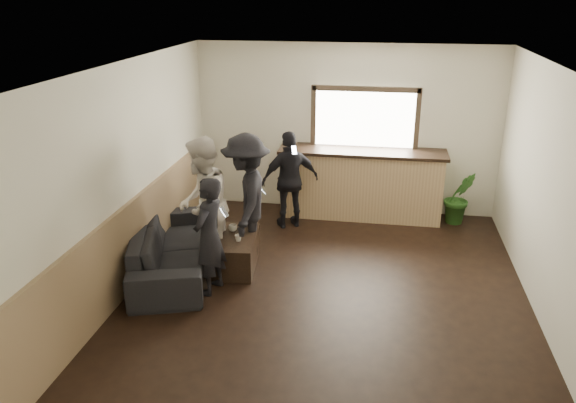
% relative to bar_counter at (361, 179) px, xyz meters
% --- Properties ---
extents(ground, '(5.00, 6.00, 0.01)m').
position_rel_bar_counter_xyz_m(ground, '(-0.30, -2.70, -0.64)').
color(ground, black).
extents(room_shell, '(5.01, 6.01, 2.80)m').
position_rel_bar_counter_xyz_m(room_shell, '(-1.04, -2.70, 0.83)').
color(room_shell, silver).
rests_on(room_shell, ground).
extents(bar_counter, '(2.70, 0.68, 2.13)m').
position_rel_bar_counter_xyz_m(bar_counter, '(0.00, 0.00, 0.00)').
color(bar_counter, tan).
rests_on(bar_counter, ground).
extents(sofa, '(1.54, 2.45, 0.67)m').
position_rel_bar_counter_xyz_m(sofa, '(-2.45, -2.39, -0.31)').
color(sofa, black).
rests_on(sofa, ground).
extents(coffee_table, '(0.65, 1.05, 0.44)m').
position_rel_bar_counter_xyz_m(coffee_table, '(-1.60, -2.14, -0.42)').
color(coffee_table, black).
rests_on(coffee_table, ground).
extents(cup_a, '(0.15, 0.15, 0.09)m').
position_rel_bar_counter_xyz_m(cup_a, '(-1.67, -1.96, -0.15)').
color(cup_a, silver).
rests_on(cup_a, coffee_table).
extents(cup_b, '(0.13, 0.13, 0.09)m').
position_rel_bar_counter_xyz_m(cup_b, '(-1.51, -2.27, -0.15)').
color(cup_b, silver).
rests_on(cup_b, coffee_table).
extents(potted_plant, '(0.57, 0.51, 0.87)m').
position_rel_bar_counter_xyz_m(potted_plant, '(1.59, -0.05, -0.20)').
color(potted_plant, '#2D6623').
rests_on(potted_plant, ground).
extents(person_a, '(0.50, 0.61, 1.51)m').
position_rel_bar_counter_xyz_m(person_a, '(-1.73, -2.84, 0.11)').
color(person_a, black).
rests_on(person_a, ground).
extents(person_b, '(0.81, 0.98, 1.82)m').
position_rel_bar_counter_xyz_m(person_b, '(-2.00, -2.22, 0.27)').
color(person_b, silver).
rests_on(person_b, ground).
extents(person_c, '(0.85, 1.26, 1.80)m').
position_rel_bar_counter_xyz_m(person_c, '(-1.50, -1.83, 0.26)').
color(person_c, black).
rests_on(person_c, ground).
extents(person_d, '(0.99, 0.74, 1.56)m').
position_rel_bar_counter_xyz_m(person_d, '(-1.09, -0.63, 0.14)').
color(person_d, black).
rests_on(person_d, ground).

